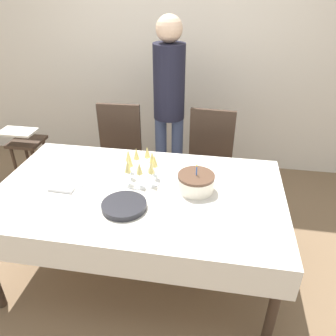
% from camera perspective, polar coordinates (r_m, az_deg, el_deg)
% --- Properties ---
extents(ground_plane, '(12.00, 12.00, 0.00)m').
position_cam_1_polar(ground_plane, '(2.65, -4.42, -16.99)').
color(ground_plane, brown).
extents(wall_back, '(8.00, 0.05, 2.70)m').
position_cam_1_polar(wall_back, '(3.60, 1.76, 20.78)').
color(wall_back, silver).
rests_on(wall_back, ground_plane).
extents(dining_table, '(1.90, 1.10, 0.73)m').
position_cam_1_polar(dining_table, '(2.23, -5.05, -5.91)').
color(dining_table, silver).
rests_on(dining_table, ground_plane).
extents(dining_chair_far_left, '(0.44, 0.44, 0.96)m').
position_cam_1_polar(dining_chair_far_left, '(3.10, -8.67, 2.73)').
color(dining_chair_far_left, '#38281E').
rests_on(dining_chair_far_left, ground_plane).
extents(dining_chair_far_right, '(0.44, 0.44, 0.96)m').
position_cam_1_polar(dining_chair_far_right, '(2.97, 7.15, 1.47)').
color(dining_chair_far_right, '#38281E').
rests_on(dining_chair_far_right, ground_plane).
extents(birthday_cake, '(0.24, 0.24, 0.19)m').
position_cam_1_polar(birthday_cake, '(2.14, 4.89, -2.50)').
color(birthday_cake, silver).
rests_on(birthday_cake, dining_table).
extents(champagne_tray, '(0.32, 0.32, 0.18)m').
position_cam_1_polar(champagne_tray, '(2.26, -4.71, 0.44)').
color(champagne_tray, silver).
rests_on(champagne_tray, dining_table).
extents(plate_stack_main, '(0.27, 0.27, 0.03)m').
position_cam_1_polar(plate_stack_main, '(2.01, -7.65, -6.50)').
color(plate_stack_main, black).
rests_on(plate_stack_main, dining_table).
extents(cake_knife, '(0.28, 0.13, 0.00)m').
position_cam_1_polar(cake_knife, '(2.02, 4.42, -6.66)').
color(cake_knife, silver).
rests_on(cake_knife, dining_table).
extents(fork_pile, '(0.17, 0.07, 0.02)m').
position_cam_1_polar(fork_pile, '(2.27, -18.13, -3.47)').
color(fork_pile, silver).
rests_on(fork_pile, dining_table).
extents(napkin_pile, '(0.15, 0.15, 0.01)m').
position_cam_1_polar(napkin_pile, '(2.34, -15.75, -2.01)').
color(napkin_pile, white).
rests_on(napkin_pile, dining_table).
extents(person_standing, '(0.28, 0.28, 1.70)m').
position_cam_1_polar(person_standing, '(3.00, 0.19, 12.50)').
color(person_standing, '#3F4C72').
rests_on(person_standing, ground_plane).
extents(high_chair, '(0.33, 0.35, 0.71)m').
position_cam_1_polar(high_chair, '(3.52, -23.34, 3.09)').
color(high_chair, '#38281E').
rests_on(high_chair, ground_plane).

